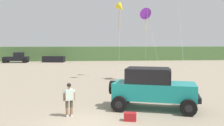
{
  "coord_description": "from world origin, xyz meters",
  "views": [
    {
      "loc": [
        -0.02,
        -11.06,
        3.57
      ],
      "look_at": [
        1.34,
        2.58,
        2.52
      ],
      "focal_mm": 39.74,
      "sensor_mm": 36.0,
      "label": 1
    }
  ],
  "objects_px": {
    "jeep": "(153,87)",
    "kite_white_parafoil": "(120,8)",
    "distant_pickup": "(17,58)",
    "cooler_box": "(130,117)",
    "distant_sedan": "(54,59)",
    "kite_yellow_diamond": "(148,15)",
    "person_watching": "(69,98)"
  },
  "relations": [
    {
      "from": "cooler_box",
      "to": "distant_pickup",
      "type": "relative_size",
      "value": 0.12
    },
    {
      "from": "person_watching",
      "to": "distant_sedan",
      "type": "height_order",
      "value": "person_watching"
    },
    {
      "from": "cooler_box",
      "to": "distant_pickup",
      "type": "height_order",
      "value": "distant_pickup"
    },
    {
      "from": "jeep",
      "to": "distant_pickup",
      "type": "xyz_separation_m",
      "value": [
        -17.16,
        36.17,
        -0.26
      ]
    },
    {
      "from": "distant_sedan",
      "to": "kite_yellow_diamond",
      "type": "bearing_deg",
      "value": -55.92
    },
    {
      "from": "kite_yellow_diamond",
      "to": "jeep",
      "type": "bearing_deg",
      "value": -102.05
    },
    {
      "from": "cooler_box",
      "to": "kite_yellow_diamond",
      "type": "distance_m",
      "value": 14.57
    },
    {
      "from": "distant_pickup",
      "to": "jeep",
      "type": "bearing_deg",
      "value": -64.61
    },
    {
      "from": "jeep",
      "to": "distant_sedan",
      "type": "height_order",
      "value": "jeep"
    },
    {
      "from": "jeep",
      "to": "person_watching",
      "type": "xyz_separation_m",
      "value": [
        -4.48,
        -1.01,
        -0.26
      ]
    },
    {
      "from": "distant_pickup",
      "to": "kite_yellow_diamond",
      "type": "bearing_deg",
      "value": -52.73
    },
    {
      "from": "person_watching",
      "to": "distant_sedan",
      "type": "xyz_separation_m",
      "value": [
        -5.7,
        37.5,
        -0.34
      ]
    },
    {
      "from": "cooler_box",
      "to": "distant_sedan",
      "type": "xyz_separation_m",
      "value": [
        -8.57,
        38.49,
        0.41
      ]
    },
    {
      "from": "person_watching",
      "to": "distant_sedan",
      "type": "relative_size",
      "value": 0.4
    },
    {
      "from": "distant_pickup",
      "to": "kite_white_parafoil",
      "type": "xyz_separation_m",
      "value": [
        17.14,
        -22.83,
        6.49
      ]
    },
    {
      "from": "cooler_box",
      "to": "distant_pickup",
      "type": "distance_m",
      "value": 41.22
    },
    {
      "from": "person_watching",
      "to": "kite_yellow_diamond",
      "type": "bearing_deg",
      "value": 59.91
    },
    {
      "from": "kite_yellow_diamond",
      "to": "kite_white_parafoil",
      "type": "height_order",
      "value": "kite_white_parafoil"
    },
    {
      "from": "jeep",
      "to": "kite_white_parafoil",
      "type": "bearing_deg",
      "value": 90.11
    },
    {
      "from": "jeep",
      "to": "distant_sedan",
      "type": "distance_m",
      "value": 37.89
    },
    {
      "from": "cooler_box",
      "to": "kite_yellow_diamond",
      "type": "xyz_separation_m",
      "value": [
        3.87,
        12.62,
        6.15
      ]
    },
    {
      "from": "distant_sedan",
      "to": "cooler_box",
      "type": "bearing_deg",
      "value": -69.05
    },
    {
      "from": "person_watching",
      "to": "distant_sedan",
      "type": "distance_m",
      "value": 37.94
    },
    {
      "from": "cooler_box",
      "to": "person_watching",
      "type": "bearing_deg",
      "value": 175.42
    },
    {
      "from": "jeep",
      "to": "kite_white_parafoil",
      "type": "relative_size",
      "value": 0.62
    },
    {
      "from": "cooler_box",
      "to": "kite_white_parafoil",
      "type": "bearing_deg",
      "value": 98.49
    },
    {
      "from": "jeep",
      "to": "kite_yellow_diamond",
      "type": "xyz_separation_m",
      "value": [
        2.27,
        10.63,
        5.14
      ]
    },
    {
      "from": "jeep",
      "to": "cooler_box",
      "type": "xyz_separation_m",
      "value": [
        -1.6,
        -2.0,
        -1.01
      ]
    },
    {
      "from": "cooler_box",
      "to": "kite_white_parafoil",
      "type": "height_order",
      "value": "kite_white_parafoil"
    },
    {
      "from": "jeep",
      "to": "distant_sedan",
      "type": "relative_size",
      "value": 1.19
    },
    {
      "from": "jeep",
      "to": "distant_pickup",
      "type": "distance_m",
      "value": 40.03
    },
    {
      "from": "jeep",
      "to": "cooler_box",
      "type": "height_order",
      "value": "jeep"
    }
  ]
}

